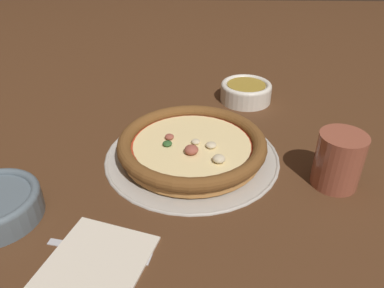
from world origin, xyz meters
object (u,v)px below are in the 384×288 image
Objects in this scene: drinking_cup at (339,160)px; napkin at (93,266)px; bowl_near at (246,91)px; pizza at (192,145)px; pizza_tray at (192,155)px; fork at (105,251)px.

drinking_cup reaches higher than napkin.
bowl_near is 1.27× the size of drinking_cup.
pizza is 0.31m from napkin.
drinking_cup is (-0.34, -0.13, 0.02)m from bowl_near.
drinking_cup reaches higher than bowl_near.
drinking_cup is 0.53× the size of napkin.
pizza_tray is at bearing -24.78° from napkin.
napkin is at bearing -98.48° from fork.
napkin is at bearing 155.22° from pizza_tray.
pizza_tray is 0.31m from napkin.
bowl_near is at bearing -25.63° from napkin.
drinking_cup is at bearing 35.17° from fork.
fork is (-0.25, 0.12, -0.03)m from pizza.
fork is (0.03, -0.01, -0.00)m from napkin.
drinking_cup reaches higher than fork.
pizza reaches higher than pizza_tray.
bowl_near is 0.58m from fork.
napkin is 0.03m from fork.
drinking_cup is 0.63× the size of fork.
fork is (-0.52, 0.25, -0.03)m from bowl_near.
pizza is 1.53× the size of napkin.
bowl_near is at bearing 20.93° from drinking_cup.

